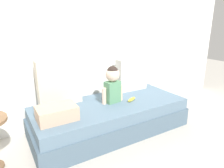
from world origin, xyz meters
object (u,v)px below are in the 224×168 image
throw_pillow_left (59,82)px  folded_blanket (57,113)px  couch (111,117)px  throw_pillow_right (131,74)px  banana (132,99)px  toddler (112,83)px

throw_pillow_left → folded_blanket: throw_pillow_left is taller
couch → throw_pillow_left: throw_pillow_left is taller
throw_pillow_left → folded_blanket: bearing=-111.6°
throw_pillow_left → throw_pillow_right: bearing=0.0°
throw_pillow_left → banana: throw_pillow_left is taller
throw_pillow_right → folded_blanket: (-1.25, -0.42, -0.16)m
couch → folded_blanket: (-0.71, -0.10, 0.27)m
throw_pillow_right → banana: bearing=-124.9°
toddler → banana: toddler is taller
throw_pillow_left → throw_pillow_right: size_ratio=1.18×
throw_pillow_right → toddler: size_ratio=1.01×
throw_pillow_left → banana: bearing=-25.0°
throw_pillow_right → folded_blanket: 1.33m
throw_pillow_right → banana: size_ratio=2.79×
toddler → banana: 0.35m
throw_pillow_left → throw_pillow_right: 1.09m
couch → throw_pillow_left: bearing=150.1°
couch → toddler: 0.45m
couch → toddler: size_ratio=4.21×
throw_pillow_left → couch: bearing=-29.9°
toddler → folded_blanket: bearing=-170.4°
banana → couch: bearing=165.8°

